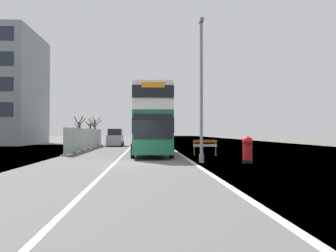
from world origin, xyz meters
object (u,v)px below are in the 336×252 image
at_px(car_receding_far, 147,137).
at_px(double_decker_bus, 151,121).
at_px(car_receding_mid, 150,137).
at_px(red_pillar_postbox, 247,148).
at_px(car_oncoming_near, 115,138).
at_px(roadworks_barrier, 205,146).
at_px(lamppost_foreground, 201,95).
at_px(car_far_side, 146,136).

bearing_deg(car_receding_far, double_decker_bus, -89.40).
height_order(car_receding_mid, car_receding_far, car_receding_mid).
height_order(red_pillar_postbox, car_oncoming_near, car_oncoming_near).
bearing_deg(roadworks_barrier, double_decker_bus, 162.15).
xyz_separation_m(lamppost_foreground, red_pillar_postbox, (2.55, -0.46, -3.08)).
height_order(car_receding_mid, car_far_side, car_far_side).
relative_size(roadworks_barrier, car_receding_far, 0.43).
relative_size(car_oncoming_near, car_receding_mid, 1.12).
bearing_deg(car_receding_mid, car_oncoming_near, -116.22).
relative_size(lamppost_foreground, car_receding_far, 1.99).
xyz_separation_m(double_decker_bus, car_receding_mid, (0.19, 25.64, -1.64)).
height_order(lamppost_foreground, car_receding_mid, lamppost_foreground).
distance_m(double_decker_bus, lamppost_foreground, 7.71).
distance_m(double_decker_bus, car_receding_mid, 25.70).
bearing_deg(lamppost_foreground, roadworks_barrier, 78.32).
bearing_deg(car_oncoming_near, double_decker_bus, -75.44).
relative_size(car_oncoming_near, car_far_side, 1.09).
xyz_separation_m(red_pillar_postbox, car_receding_far, (-5.67, 39.54, 0.12)).
relative_size(roadworks_barrier, car_far_side, 0.44).
bearing_deg(car_far_side, car_receding_far, -89.00).
xyz_separation_m(roadworks_barrier, car_receding_mid, (-3.78, 26.92, 0.26)).
distance_m(double_decker_bus, roadworks_barrier, 4.59).
bearing_deg(car_receding_mid, car_far_side, 92.59).
height_order(roadworks_barrier, car_receding_mid, car_receding_mid).
bearing_deg(car_receding_far, roadworks_barrier, -82.62).
height_order(double_decker_bus, car_receding_mid, double_decker_bus).
bearing_deg(red_pillar_postbox, car_receding_mid, 98.80).
height_order(roadworks_barrier, car_receding_far, car_receding_far).
bearing_deg(red_pillar_postbox, double_decker_bus, 125.27).
relative_size(double_decker_bus, car_receding_far, 2.68).
relative_size(lamppost_foreground, car_oncoming_near, 1.89).
distance_m(lamppost_foreground, roadworks_barrier, 6.71).
relative_size(lamppost_foreground, car_far_side, 2.06).
height_order(car_oncoming_near, car_receding_far, car_oncoming_near).
distance_m(lamppost_foreground, car_far_side, 47.93).
bearing_deg(double_decker_bus, lamppost_foreground, -68.56).
distance_m(car_receding_far, car_far_side, 8.65).
height_order(double_decker_bus, car_oncoming_near, double_decker_bus).
relative_size(roadworks_barrier, car_oncoming_near, 0.41).
distance_m(roadworks_barrier, car_receding_far, 33.56).
bearing_deg(lamppost_foreground, red_pillar_postbox, -10.29).
distance_m(car_receding_mid, car_far_side, 15.03).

